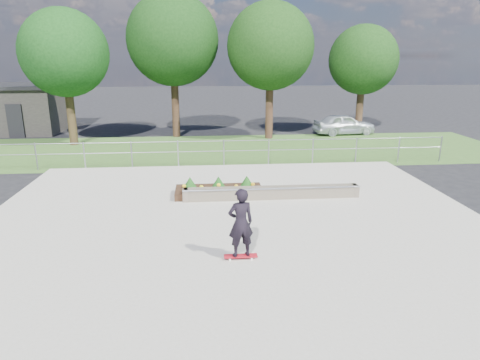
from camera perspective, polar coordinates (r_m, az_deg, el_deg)
The scene contains 12 objects.
ground at distance 11.93m, azimuth -0.34°, elevation -7.12°, with size 120.00×120.00×0.00m, color black.
grass_verge at distance 22.44m, azimuth -2.61°, elevation 4.07°, with size 30.00×8.00×0.02m, color #315321.
concrete_slab at distance 11.92m, azimuth -0.34°, elevation -6.98°, with size 15.00×15.00×0.06m, color #9D998B.
fence at distance 18.86m, azimuth -2.18°, elevation 4.10°, with size 20.06×0.06×1.20m.
tree_far_left at distance 24.96m, azimuth -22.37°, elevation 15.35°, with size 4.55×4.55×7.15m.
tree_mid_left at distance 25.99m, azimuth -8.97°, elevation 17.98°, with size 5.25×5.25×8.25m.
tree_mid_right at distance 25.23m, azimuth 4.08°, elevation 17.33°, with size 4.90×4.90×7.70m.
tree_far_right at distance 28.21m, azimuth 16.12°, elevation 15.11°, with size 4.20×4.20×6.60m.
grind_ledge at distance 14.56m, azimuth 4.23°, elevation -1.68°, with size 6.00×0.44×0.43m.
planter_bed at distance 14.92m, azimuth -2.84°, elevation -1.29°, with size 3.00×1.20×0.61m.
skateboarder at distance 10.03m, azimuth 0.09°, elevation -5.77°, with size 0.80×0.52×1.76m.
parked_car at distance 27.57m, azimuth 13.70°, elevation 7.24°, with size 1.51×3.76×1.28m, color silver.
Camera 1 is at (-0.87, -10.92, 4.73)m, focal length 32.00 mm.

